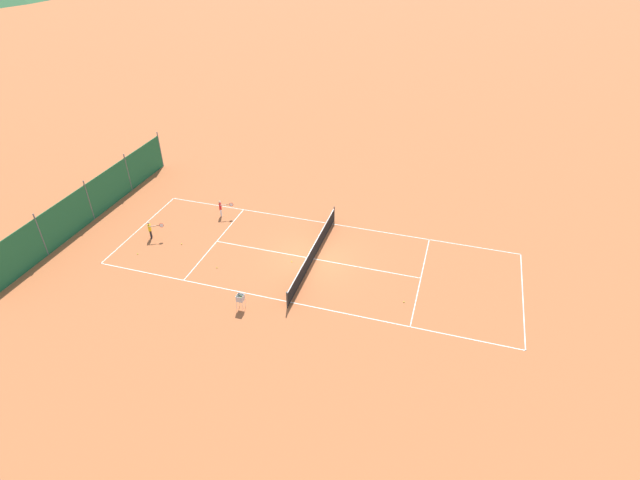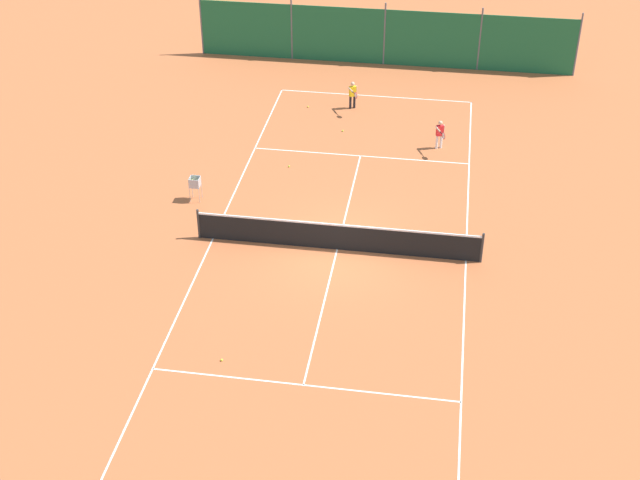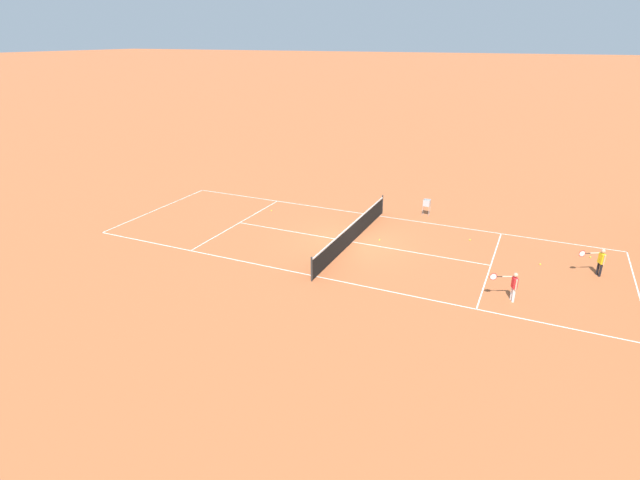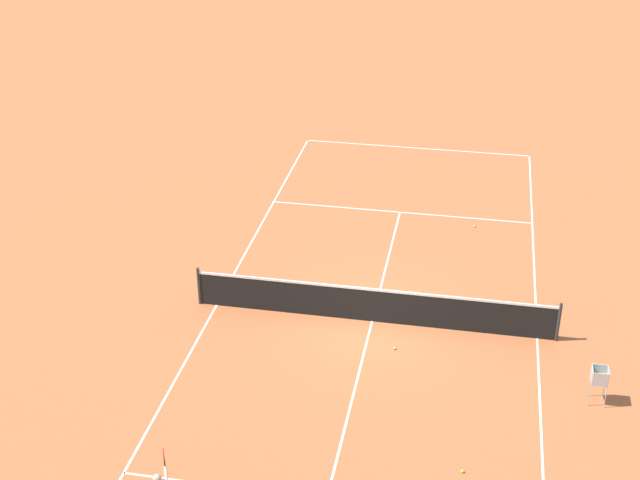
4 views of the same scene
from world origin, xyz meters
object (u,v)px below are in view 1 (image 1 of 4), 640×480
(tennis_ball_by_net_left, at_px, (182,244))
(ball_hopper, at_px, (240,299))
(tennis_ball_by_net_right, at_px, (217,268))
(tennis_ball_far_corner, at_px, (138,254))
(tennis_ball_alley_right, at_px, (404,302))
(tennis_net, at_px, (313,252))
(tennis_ball_near_corner, at_px, (292,262))
(player_far_baseline, at_px, (221,207))
(player_near_service, at_px, (151,229))

(tennis_ball_by_net_left, bearing_deg, ball_hopper, -125.82)
(tennis_ball_by_net_right, bearing_deg, ball_hopper, -134.56)
(tennis_ball_far_corner, relative_size, tennis_ball_by_net_left, 1.00)
(tennis_ball_far_corner, relative_size, tennis_ball_alley_right, 1.00)
(tennis_net, relative_size, tennis_ball_near_corner, 139.09)
(tennis_net, relative_size, tennis_ball_by_net_right, 139.09)
(player_far_baseline, xyz_separation_m, player_near_service, (-3.73, 3.05, 0.01))
(tennis_ball_alley_right, bearing_deg, tennis_net, 67.98)
(tennis_ball_far_corner, distance_m, tennis_ball_near_corner, 9.42)
(tennis_net, distance_m, tennis_ball_near_corner, 1.41)
(tennis_ball_near_corner, bearing_deg, tennis_ball_alley_right, -103.34)
(player_near_service, bearing_deg, player_far_baseline, -39.23)
(tennis_ball_alley_right, distance_m, tennis_ball_near_corner, 7.13)
(player_far_baseline, bearing_deg, tennis_ball_alley_right, -111.66)
(tennis_ball_far_corner, relative_size, tennis_ball_by_net_right, 1.00)
(tennis_ball_far_corner, height_order, tennis_ball_by_net_left, same)
(tennis_net, relative_size, player_near_service, 7.78)
(player_far_baseline, distance_m, tennis_ball_alley_right, 14.28)
(tennis_ball_by_net_right, height_order, ball_hopper, ball_hopper)
(tennis_net, xyz_separation_m, tennis_ball_by_net_right, (-2.52, 5.12, -0.47))
(tennis_net, relative_size, tennis_ball_by_net_left, 139.09)
(tennis_ball_by_net_right, bearing_deg, tennis_ball_alley_right, -89.09)
(tennis_ball_by_net_right, xyz_separation_m, tennis_ball_near_corner, (1.82, -3.99, 0.00))
(tennis_ball_near_corner, height_order, ball_hopper, ball_hopper)
(player_near_service, height_order, tennis_ball_by_net_right, player_near_service)
(tennis_net, xyz_separation_m, player_far_baseline, (2.92, 7.45, 0.18))
(player_far_baseline, height_order, tennis_ball_alley_right, player_far_baseline)
(player_far_baseline, height_order, tennis_ball_far_corner, player_far_baseline)
(player_near_service, bearing_deg, tennis_ball_by_net_left, -93.33)
(player_near_service, height_order, tennis_ball_near_corner, player_near_service)
(tennis_ball_by_net_left, bearing_deg, player_near_service, 86.67)
(tennis_ball_far_corner, height_order, tennis_ball_alley_right, same)
(tennis_ball_far_corner, xyz_separation_m, tennis_ball_alley_right, (0.33, -16.15, 0.00))
(player_near_service, height_order, tennis_ball_alley_right, player_near_service)
(tennis_net, height_order, tennis_ball_near_corner, tennis_net)
(tennis_ball_by_net_right, distance_m, tennis_ball_near_corner, 4.38)
(tennis_ball_near_corner, distance_m, ball_hopper, 4.78)
(tennis_ball_by_net_left, bearing_deg, tennis_ball_by_net_right, -116.16)
(tennis_net, distance_m, player_near_service, 10.54)
(tennis_ball_near_corner, bearing_deg, tennis_ball_by_net_left, 91.91)
(tennis_ball_by_net_right, bearing_deg, tennis_ball_far_corner, 91.74)
(ball_hopper, bearing_deg, tennis_ball_alley_right, -69.99)
(player_far_baseline, height_order, tennis_ball_by_net_left, player_far_baseline)
(tennis_net, bearing_deg, tennis_ball_by_net_left, 96.45)
(tennis_ball_by_net_right, height_order, tennis_ball_by_net_left, same)
(tennis_net, xyz_separation_m, tennis_ball_alley_right, (-2.35, -5.81, -0.47))
(tennis_ball_alley_right, distance_m, tennis_ball_by_net_left, 14.21)
(tennis_ball_by_net_right, relative_size, tennis_ball_near_corner, 1.00)
(tennis_ball_alley_right, height_order, tennis_ball_near_corner, same)
(player_far_baseline, height_order, ball_hopper, player_far_baseline)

